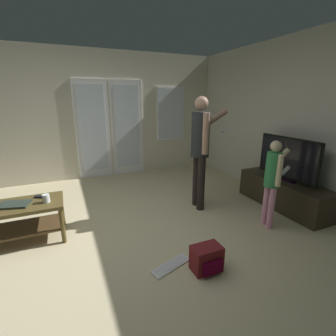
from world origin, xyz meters
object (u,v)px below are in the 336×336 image
Objects in this scene: dvd_remote_slim at (42,197)px; laptop_closed at (14,205)px; coffee_table at (14,216)px; flat_screen_tv at (288,159)px; person_child at (273,177)px; tv_stand at (283,193)px; backpack at (207,259)px; cup_near_edge at (46,198)px; loose_keyboard at (171,266)px; person_adult at (201,144)px.

laptop_closed is at bearing -126.70° from dvd_remote_slim.
flat_screen_tv is at bearing -8.34° from coffee_table.
flat_screen_tv is at bearing 28.75° from person_child.
person_child reaches higher than flat_screen_tv.
coffee_table is 0.74× the size of tv_stand.
coffee_table is 0.35m from dvd_remote_slim.
tv_stand reaches higher than backpack.
flat_screen_tv is at bearing -8.24° from cup_near_edge.
cup_near_edge is at bearing 6.74° from laptop_closed.
coffee_table is at bearing 163.32° from person_child.
person_child reaches higher than backpack.
tv_stand is at bearing -65.40° from flat_screen_tv.
loose_keyboard is at bearing -164.83° from tv_stand.
dvd_remote_slim is at bearing 159.44° from person_child.
person_adult is 1.70m from backpack.
coffee_table is 0.14m from laptop_closed.
person_child is at bearing -16.68° from coffee_table.
laptop_closed is at bearing 171.97° from cup_near_edge.
dvd_remote_slim is at bearing 169.05° from flat_screen_tv.
person_adult reaches higher than cup_near_edge.
loose_keyboard is 1.89m from laptop_closed.
dvd_remote_slim is (-1.48, 1.42, 0.36)m from backpack.
cup_near_edge is 0.57× the size of dvd_remote_slim.
person_adult reaches higher than loose_keyboard.
loose_keyboard is at bearing -22.70° from laptop_closed.
person_adult is at bearing 48.64° from loose_keyboard.
laptop_closed is at bearing 171.72° from tv_stand.
loose_keyboard is (1.48, -1.13, -0.33)m from coffee_table.
flat_screen_tv is at bearing -23.57° from person_adult.
backpack is 2.21m from laptop_closed.
tv_stand is 14.99× the size of cup_near_edge.
dvd_remote_slim is (-0.06, 0.17, -0.04)m from cup_near_edge.
person_child is 2.76m from cup_near_edge.
tv_stand is 3.15× the size of loose_keyboard.
person_child reaches higher than coffee_table.
person_child is at bearing -58.88° from person_adult.
dvd_remote_slim reaches higher than loose_keyboard.
loose_keyboard is 4.76× the size of cup_near_edge.
cup_near_edge is at bearing -178.84° from person_adult.
coffee_table is 3.71m from flat_screen_tv.
person_adult is 1.45× the size of person_child.
person_child is 11.94× the size of cup_near_edge.
coffee_table is 2.22m from backpack.
cup_near_edge reaches higher than coffee_table.
person_adult is 2.22m from dvd_remote_slim.
person_child reaches higher than cup_near_edge.
dvd_remote_slim reaches higher than tv_stand.
coffee_table is at bearing 171.66° from flat_screen_tv.
flat_screen_tv is at bearing 114.60° from tv_stand.
person_child is at bearing -151.56° from tv_stand.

